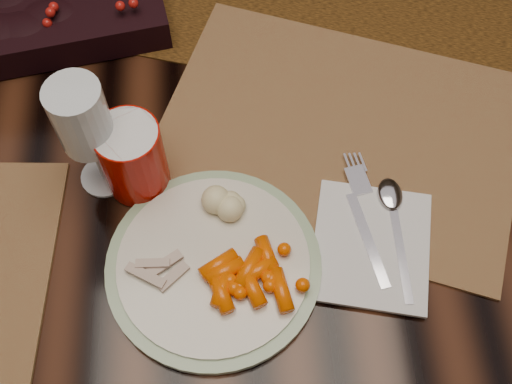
{
  "coord_description": "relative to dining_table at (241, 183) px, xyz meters",
  "views": [
    {
      "loc": [
        -0.01,
        -0.62,
        1.47
      ],
      "look_at": [
        0.01,
        -0.25,
        0.8
      ],
      "focal_mm": 45.0,
      "sensor_mm": 36.0,
      "label": 1
    }
  ],
  "objects": [
    {
      "name": "wine_glass",
      "position": [
        -0.18,
        -0.19,
        0.47
      ],
      "size": [
        0.07,
        0.07,
        0.18
      ],
      "primitive_type": null,
      "rotation": [
        0.0,
        0.0,
        0.01
      ],
      "color": "silver",
      "rests_on": "dining_table"
    },
    {
      "name": "baby_carrots",
      "position": [
        -0.0,
        -0.36,
        0.4
      ],
      "size": [
        0.11,
        0.09,
        0.02
      ],
      "primitive_type": null,
      "rotation": [
        0.0,
        0.0,
        0.0
      ],
      "color": "#EB5100",
      "rests_on": "dinner_plate"
    },
    {
      "name": "floor",
      "position": [
        0.0,
        0.0,
        -0.38
      ],
      "size": [
        5.0,
        5.0,
        0.0
      ],
      "primitive_type": "plane",
      "color": "black",
      "rests_on": "ground"
    },
    {
      "name": "fork",
      "position": [
        0.15,
        -0.29,
        0.39
      ],
      "size": [
        0.06,
        0.17,
        0.0
      ],
      "primitive_type": null,
      "rotation": [
        0.0,
        0.0,
        0.19
      ],
      "color": "#BABABA",
      "rests_on": "napkin"
    },
    {
      "name": "turkey_shreds",
      "position": [
        -0.11,
        -0.33,
        0.4
      ],
      "size": [
        0.07,
        0.06,
        0.02
      ],
      "primitive_type": null,
      "rotation": [
        0.0,
        0.0,
        -0.03
      ],
      "color": "beige",
      "rests_on": "dinner_plate"
    },
    {
      "name": "centerpiece",
      "position": [
        -0.27,
        0.07,
        0.41
      ],
      "size": [
        0.35,
        0.22,
        0.07
      ],
      "primitive_type": null,
      "rotation": [
        0.0,
        0.0,
        0.18
      ],
      "color": "black",
      "rests_on": "table_runner"
    },
    {
      "name": "red_cup",
      "position": [
        -0.13,
        -0.2,
        0.43
      ],
      "size": [
        0.08,
        0.08,
        0.11
      ],
      "primitive_type": "cylinder",
      "rotation": [
        0.0,
        0.0,
        -0.06
      ],
      "color": "#AA0A00",
      "rests_on": "placemat_main"
    },
    {
      "name": "dinner_plate",
      "position": [
        -0.04,
        -0.33,
        0.39
      ],
      "size": [
        0.33,
        0.33,
        0.01
      ],
      "primitive_type": "cylinder",
      "rotation": [
        0.0,
        0.0,
        -0.37
      ],
      "color": "beige",
      "rests_on": "placemat_main"
    },
    {
      "name": "dining_table",
      "position": [
        0.0,
        0.0,
        0.0
      ],
      "size": [
        1.8,
        1.0,
        0.75
      ],
      "primitive_type": "cube",
      "color": "black",
      "rests_on": "floor"
    },
    {
      "name": "spoon",
      "position": [
        0.18,
        -0.3,
        0.39
      ],
      "size": [
        0.03,
        0.16,
        0.0
      ],
      "primitive_type": null,
      "rotation": [
        0.0,
        0.0,
        -0.02
      ],
      "color": "white",
      "rests_on": "napkin"
    },
    {
      "name": "placemat_main",
      "position": [
        0.13,
        -0.14,
        0.38
      ],
      "size": [
        0.57,
        0.5,
        0.0
      ],
      "primitive_type": "cube",
      "rotation": [
        0.0,
        0.0,
        -0.37
      ],
      "color": "brown",
      "rests_on": "dining_table"
    },
    {
      "name": "napkin",
      "position": [
        0.15,
        -0.31,
        0.38
      ],
      "size": [
        0.17,
        0.19,
        0.01
      ],
      "primitive_type": "cube",
      "rotation": [
        0.0,
        0.0,
        -0.22
      ],
      "color": "silver",
      "rests_on": "placemat_main"
    },
    {
      "name": "mashed_potatoes",
      "position": [
        -0.03,
        -0.25,
        0.41
      ],
      "size": [
        0.08,
        0.08,
        0.04
      ],
      "primitive_type": null,
      "rotation": [
        0.0,
        0.0,
        0.27
      ],
      "color": "#D7BC7C",
      "rests_on": "dinner_plate"
    }
  ]
}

